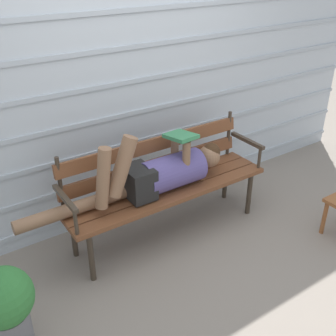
# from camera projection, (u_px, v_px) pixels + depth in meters

# --- Properties ---
(ground_plane) EXTENTS (12.00, 12.00, 0.00)m
(ground_plane) POSITION_uv_depth(u_px,v_px,m) (177.00, 241.00, 3.45)
(ground_plane) COLOR gray
(house_siding) EXTENTS (5.36, 0.08, 2.43)m
(house_siding) POSITION_uv_depth(u_px,v_px,m) (132.00, 80.00, 3.36)
(house_siding) COLOR #B2BCC6
(house_siding) RESTS_ON ground
(park_bench) EXTENTS (1.76, 0.43, 0.87)m
(park_bench) POSITION_uv_depth(u_px,v_px,m) (164.00, 179.00, 3.37)
(park_bench) COLOR brown
(park_bench) RESTS_ON ground
(reclining_person) EXTENTS (1.73, 0.27, 0.58)m
(reclining_person) POSITION_uv_depth(u_px,v_px,m) (157.00, 173.00, 3.21)
(reclining_person) COLOR #514784
(potted_plant) EXTENTS (0.36, 0.36, 0.59)m
(potted_plant) POSITION_uv_depth(u_px,v_px,m) (5.00, 307.00, 2.38)
(potted_plant) COLOR slate
(potted_plant) RESTS_ON ground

